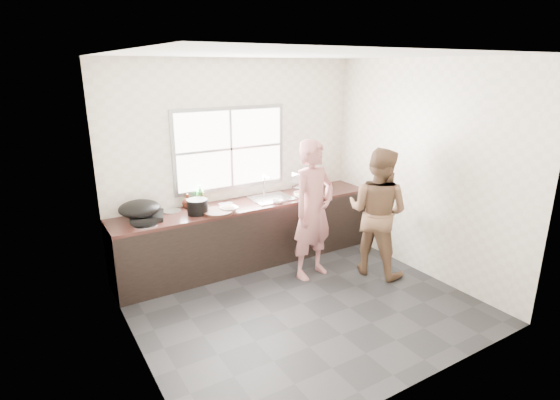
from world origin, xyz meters
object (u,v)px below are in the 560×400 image
bowl_mince (229,209)px  pot_lid_right (172,211)px  bottle_green (200,196)px  burner (147,216)px  plate_food (200,206)px  glass_jar (201,209)px  woman (313,214)px  person_side (377,212)px  black_pot (197,207)px  cutting_board (218,212)px  bottle_brown_tall (202,200)px  bowl_crabs (302,195)px  bottle_brown_short (187,201)px  wok (140,208)px  pot_lid_left (145,225)px  bowl_held (277,201)px  dish_rack (308,182)px

bowl_mince → pot_lid_right: size_ratio=0.94×
bottle_green → burner: size_ratio=0.76×
plate_food → burner: bearing=-172.3°
glass_jar → burner: glass_jar is taller
woman → person_side: person_side is taller
glass_jar → black_pot: bearing=164.7°
cutting_board → bottle_brown_tall: size_ratio=2.06×
bowl_crabs → pot_lid_right: size_ratio=0.76×
glass_jar → bottle_green: bearing=70.4°
bottle_brown_short → plate_food: bearing=-23.7°
bottle_brown_tall → wok: (-0.82, -0.12, 0.06)m
black_pot → person_side: bearing=-27.1°
person_side → pot_lid_left: (-2.67, 0.95, 0.04)m
plate_food → burner: burner is taller
person_side → bowl_held: (-0.94, 0.89, 0.06)m
bottle_brown_tall → dish_rack: 1.58m
plate_food → dish_rack: (1.61, -0.13, 0.14)m
bottle_brown_tall → pot_lid_right: (-0.40, 0.03, -0.09)m
wok → black_pot: bearing=-9.5°
burner → bottle_green: bearing=9.8°
glass_jar → dish_rack: 1.69m
burner → pot_lid_right: 0.34m
bottle_brown_short → glass_jar: size_ratio=1.53×
bottle_brown_tall → burner: bottle_brown_tall is taller
bowl_mince → wok: bearing=168.7°
woman → bottle_brown_short: 1.61m
burner → pot_lid_right: bearing=17.5°
cutting_board → burner: bearing=161.4°
pot_lid_left → person_side: bearing=-19.6°
bottle_brown_short → pot_lid_left: bottle_brown_short is taller
bowl_mince → pot_lid_right: 0.71m
bowl_crabs → black_pot: (-1.49, 0.07, 0.06)m
person_side → wok: 2.91m
bottle_green → bottle_brown_short: 0.18m
woman → pot_lid_left: size_ratio=5.84×
bowl_mince → bottle_brown_tall: bearing=124.8°
bowl_crabs → bowl_held: same height
black_pot → bottle_brown_short: bearing=93.2°
bottle_green → pot_lid_left: 0.90m
bowl_mince → pot_lid_right: (-0.62, 0.35, -0.02)m
plate_food → dish_rack: 1.62m
bowl_held → glass_jar: bearing=173.3°
plate_food → glass_jar: glass_jar is taller
woman → bowl_mince: size_ratio=7.50×
person_side → pot_lid_right: (-2.25, 1.28, 0.04)m
bowl_held → bottle_green: bottle_green is taller
bowl_crabs → glass_jar: (-1.44, 0.06, 0.03)m
person_side → pot_lid_right: person_side is taller
bowl_held → pot_lid_left: size_ratio=0.64×
burner → plate_food: bearing=7.7°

